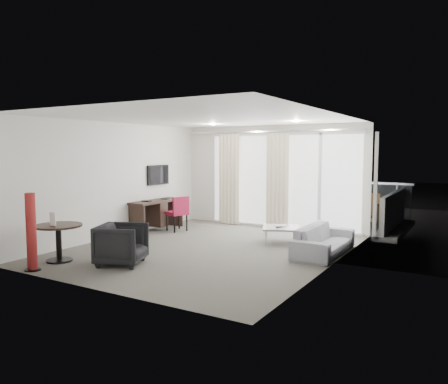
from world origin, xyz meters
The scene contains 28 objects.
floor centered at (0.00, 0.00, 0.00)m, with size 5.00×6.00×0.00m, color #58554E.
ceiling centered at (0.00, 0.00, 2.60)m, with size 5.00×6.00×0.00m, color white.
wall_left centered at (-2.50, 0.00, 1.30)m, with size 0.00×6.00×2.60m, color silver.
wall_right centered at (2.50, 0.00, 1.30)m, with size 0.00×6.00×2.60m, color silver.
wall_front centered at (0.00, -3.00, 1.30)m, with size 5.00×0.00×2.60m, color silver.
window_panel centered at (0.30, 2.98, 1.20)m, with size 4.00×0.02×2.38m, color white, non-canonical shape.
window_frame centered at (0.30, 2.97, 1.20)m, with size 4.10×0.06×2.44m, color white, non-canonical shape.
curtain_left centered at (-1.15, 2.82, 1.20)m, with size 0.60×0.20×2.38m, color beige, non-canonical shape.
curtain_right centered at (0.25, 2.82, 1.20)m, with size 0.60×0.20×2.38m, color beige, non-canonical shape.
curtain_track centered at (0.00, 2.82, 2.45)m, with size 4.80×0.04×0.04m, color #B2B2B7, non-canonical shape.
downlight_a centered at (-0.90, 1.60, 2.59)m, with size 0.12×0.12×0.02m, color #FFE0B2.
downlight_b centered at (1.20, 1.60, 2.59)m, with size 0.12×0.12×0.02m, color #FFE0B2.
desk centered at (-2.23, 1.11, 0.37)m, with size 0.49×1.58×0.74m, color black, non-canonical shape.
tv centered at (-2.46, 1.45, 1.35)m, with size 0.05×0.80×0.50m, color black, non-canonical shape.
desk_chair centered at (-1.74, 1.27, 0.43)m, with size 0.47×0.44×0.86m, color maroon, non-canonical shape.
round_table centered at (-1.78, -2.19, 0.33)m, with size 0.82×0.82×0.66m, color black, non-canonical shape.
menu_card centered at (-1.75, -2.32, 0.72)m, with size 0.13×0.02×0.24m, color white, non-canonical shape.
red_lamp centered at (-1.66, -2.81, 0.64)m, with size 0.26×0.26×1.28m, color maroon.
tub_armchair centered at (-0.66, -1.78, 0.36)m, with size 0.76×0.78×0.71m, color black.
coffee_table centered at (1.01, 1.28, 0.17)m, with size 0.77×0.77×0.34m, color gray, non-canonical shape.
remote centered at (1.02, 1.16, 0.36)m, with size 0.05×0.15×0.02m, color black, non-canonical shape.
magazine centered at (0.98, 1.40, 0.36)m, with size 0.22×0.28×0.02m, color gray, non-canonical shape.
sofa centered at (2.12, 0.77, 0.27)m, with size 1.84×0.72×0.54m, color gray.
terrace_slab centered at (0.30, 4.50, -0.06)m, with size 5.60×3.00×0.12m, color #4D4D50.
rattan_chair_a centered at (0.56, 4.37, 0.37)m, with size 0.51×0.51×0.74m, color brown, non-canonical shape.
rattan_chair_b centered at (2.17, 4.07, 0.44)m, with size 0.59×0.59×0.87m, color brown, non-canonical shape.
rattan_table centered at (1.31, 3.61, 0.25)m, with size 0.49×0.49×0.49m, color brown, non-canonical shape.
balustrade centered at (0.30, 5.95, 0.50)m, with size 5.50×0.06×1.05m, color #B2B2B7, non-canonical shape.
Camera 1 is at (4.65, -7.27, 1.97)m, focal length 35.00 mm.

